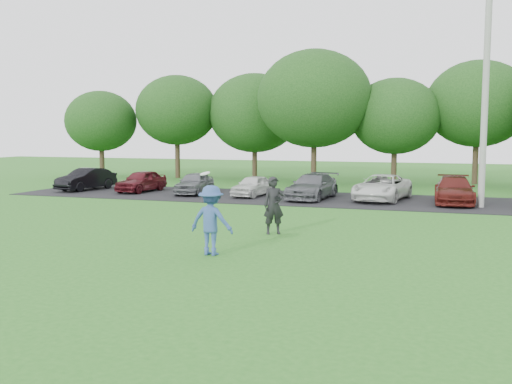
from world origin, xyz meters
TOP-DOWN VIEW (x-y plane):
  - ground at (0.00, 0.00)m, footprint 100.00×100.00m
  - parking_lot at (0.00, 13.00)m, footprint 32.00×6.50m
  - utility_pole at (7.69, 11.98)m, footprint 0.28×0.28m
  - frisbee_player at (0.12, -0.73)m, footprint 1.27×0.78m
  - camera_bystander at (0.82, 2.88)m, footprint 0.82×0.73m
  - parked_cars at (0.24, 13.04)m, footprint 28.46×5.10m
  - tree_row at (1.51, 22.76)m, footprint 42.39×9.85m

SIDE VIEW (x-z plane):
  - ground at x=0.00m, z-range 0.00..0.00m
  - parking_lot at x=0.00m, z-range 0.00..0.03m
  - parked_cars at x=0.24m, z-range 0.01..1.26m
  - camera_bystander at x=0.82m, z-range 0.00..1.89m
  - frisbee_player at x=0.12m, z-range -0.19..2.10m
  - tree_row at x=1.51m, z-range 0.59..9.23m
  - utility_pole at x=7.69m, z-range 0.00..10.07m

